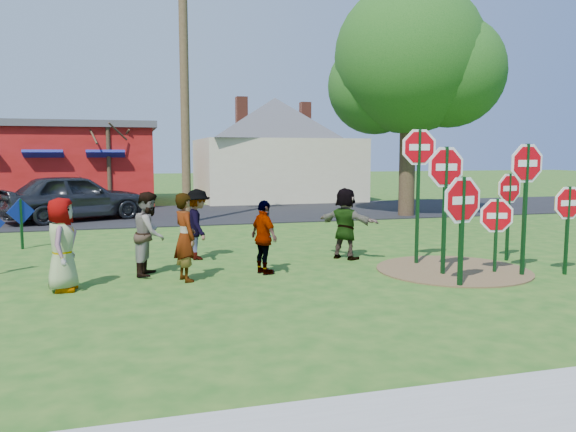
{
  "coord_description": "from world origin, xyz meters",
  "views": [
    {
      "loc": [
        -2.02,
        -11.28,
        2.47
      ],
      "look_at": [
        1.52,
        1.29,
        1.01
      ],
      "focal_mm": 35.0,
      "sensor_mm": 36.0,
      "label": 1
    }
  ],
  "objects_px": {
    "stop_sign_a": "(462,208)",
    "stop_sign_b": "(419,161)",
    "stop_sign_d": "(509,195)",
    "person_a": "(62,245)",
    "leafy_tree": "(413,67)",
    "utility_pole": "(184,73)",
    "stop_sign_c": "(526,179)",
    "person_b": "(185,237)",
    "suv": "(74,197)"
  },
  "relations": [
    {
      "from": "stop_sign_a",
      "to": "stop_sign_b",
      "type": "distance_m",
      "value": 2.3
    },
    {
      "from": "stop_sign_a",
      "to": "stop_sign_d",
      "type": "relative_size",
      "value": 1.03
    },
    {
      "from": "stop_sign_b",
      "to": "person_a",
      "type": "bearing_deg",
      "value": -172.19
    },
    {
      "from": "person_a",
      "to": "leafy_tree",
      "type": "distance_m",
      "value": 15.8
    },
    {
      "from": "utility_pole",
      "to": "stop_sign_c",
      "type": "bearing_deg",
      "value": -61.68
    },
    {
      "from": "stop_sign_d",
      "to": "utility_pole",
      "type": "distance_m",
      "value": 11.67
    },
    {
      "from": "person_b",
      "to": "leafy_tree",
      "type": "xyz_separation_m",
      "value": [
        9.6,
        9.06,
        4.92
      ]
    },
    {
      "from": "stop_sign_d",
      "to": "person_b",
      "type": "height_order",
      "value": "stop_sign_d"
    },
    {
      "from": "stop_sign_c",
      "to": "person_a",
      "type": "bearing_deg",
      "value": 167.94
    },
    {
      "from": "stop_sign_a",
      "to": "leafy_tree",
      "type": "height_order",
      "value": "leafy_tree"
    },
    {
      "from": "person_b",
      "to": "utility_pole",
      "type": "height_order",
      "value": "utility_pole"
    },
    {
      "from": "stop_sign_c",
      "to": "leafy_tree",
      "type": "relative_size",
      "value": 0.31
    },
    {
      "from": "stop_sign_a",
      "to": "person_a",
      "type": "xyz_separation_m",
      "value": [
        -7.05,
        1.66,
        -0.63
      ]
    },
    {
      "from": "stop_sign_c",
      "to": "suv",
      "type": "bearing_deg",
      "value": 123.64
    },
    {
      "from": "stop_sign_d",
      "to": "person_a",
      "type": "bearing_deg",
      "value": 172.59
    },
    {
      "from": "stop_sign_b",
      "to": "stop_sign_c",
      "type": "distance_m",
      "value": 2.24
    },
    {
      "from": "stop_sign_b",
      "to": "person_b",
      "type": "relative_size",
      "value": 1.83
    },
    {
      "from": "person_a",
      "to": "leafy_tree",
      "type": "relative_size",
      "value": 0.19
    },
    {
      "from": "person_b",
      "to": "suv",
      "type": "height_order",
      "value": "suv"
    },
    {
      "from": "person_b",
      "to": "stop_sign_b",
      "type": "bearing_deg",
      "value": -103.91
    },
    {
      "from": "stop_sign_c",
      "to": "leafy_tree",
      "type": "bearing_deg",
      "value": 69.59
    },
    {
      "from": "stop_sign_b",
      "to": "utility_pole",
      "type": "distance_m",
      "value": 10.22
    },
    {
      "from": "stop_sign_a",
      "to": "person_b",
      "type": "distance_m",
      "value": 5.24
    },
    {
      "from": "stop_sign_b",
      "to": "leafy_tree",
      "type": "xyz_separation_m",
      "value": [
        4.49,
        8.8,
        3.49
      ]
    },
    {
      "from": "person_b",
      "to": "utility_pole",
      "type": "xyz_separation_m",
      "value": [
        0.92,
        9.11,
        4.35
      ]
    },
    {
      "from": "stop_sign_b",
      "to": "suv",
      "type": "height_order",
      "value": "stop_sign_b"
    },
    {
      "from": "suv",
      "to": "person_a",
      "type": "bearing_deg",
      "value": 160.04
    },
    {
      "from": "stop_sign_a",
      "to": "suv",
      "type": "bearing_deg",
      "value": 110.79
    },
    {
      "from": "stop_sign_a",
      "to": "utility_pole",
      "type": "bearing_deg",
      "value": 98.9
    },
    {
      "from": "stop_sign_c",
      "to": "person_a",
      "type": "height_order",
      "value": "stop_sign_c"
    },
    {
      "from": "stop_sign_d",
      "to": "utility_pole",
      "type": "bearing_deg",
      "value": 116.24
    },
    {
      "from": "person_a",
      "to": "person_b",
      "type": "bearing_deg",
      "value": -79.12
    },
    {
      "from": "stop_sign_b",
      "to": "utility_pole",
      "type": "height_order",
      "value": "utility_pole"
    },
    {
      "from": "person_a",
      "to": "person_b",
      "type": "distance_m",
      "value": 2.21
    },
    {
      "from": "person_a",
      "to": "utility_pole",
      "type": "distance_m",
      "value": 10.76
    },
    {
      "from": "stop_sign_a",
      "to": "suv",
      "type": "distance_m",
      "value": 14.92
    },
    {
      "from": "person_b",
      "to": "suv",
      "type": "bearing_deg",
      "value": -1.49
    },
    {
      "from": "stop_sign_a",
      "to": "stop_sign_b",
      "type": "xyz_separation_m",
      "value": [
        0.26,
        2.13,
        0.83
      ]
    },
    {
      "from": "stop_sign_d",
      "to": "stop_sign_b",
      "type": "bearing_deg",
      "value": 166.71
    },
    {
      "from": "person_a",
      "to": "suv",
      "type": "xyz_separation_m",
      "value": [
        -0.76,
        11.04,
        0.05
      ]
    },
    {
      "from": "stop_sign_c",
      "to": "leafy_tree",
      "type": "height_order",
      "value": "leafy_tree"
    },
    {
      "from": "leafy_tree",
      "to": "person_a",
      "type": "bearing_deg",
      "value": -141.84
    },
    {
      "from": "suv",
      "to": "utility_pole",
      "type": "height_order",
      "value": "utility_pole"
    },
    {
      "from": "suv",
      "to": "person_b",
      "type": "bearing_deg",
      "value": 171.39
    },
    {
      "from": "person_b",
      "to": "utility_pole",
      "type": "bearing_deg",
      "value": -22.53
    },
    {
      "from": "stop_sign_d",
      "to": "suv",
      "type": "height_order",
      "value": "stop_sign_d"
    },
    {
      "from": "stop_sign_a",
      "to": "stop_sign_b",
      "type": "bearing_deg",
      "value": 72.16
    },
    {
      "from": "utility_pole",
      "to": "leafy_tree",
      "type": "bearing_deg",
      "value": -0.32
    },
    {
      "from": "stop_sign_a",
      "to": "stop_sign_c",
      "type": "distance_m",
      "value": 1.86
    },
    {
      "from": "suv",
      "to": "stop_sign_d",
      "type": "bearing_deg",
      "value": -160.03
    }
  ]
}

